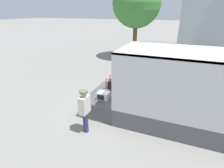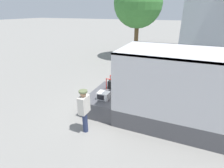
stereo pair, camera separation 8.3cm
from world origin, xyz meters
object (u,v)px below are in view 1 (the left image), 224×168
Objects in this scene: portable_generator at (115,84)px; worker_person at (85,108)px; box_truck at (216,107)px; microwave at (104,96)px; street_tree at (137,3)px.

worker_person reaches higher than portable_generator.
box_truck is 4.10m from microwave.
box_truck reaches higher than portable_generator.
box_truck is at bearing 24.21° from worker_person.
street_tree is (-5.42, 9.07, 3.65)m from box_truck.
portable_generator is 2.49m from worker_person.
microwave is at bearing -93.00° from portable_generator.
street_tree is at bearing 99.49° from portable_generator.
portable_generator is 0.45× the size of worker_person.
box_truck is at bearing -8.58° from portable_generator.
box_truck is 12.30× the size of microwave.
portable_generator is at bearing 87.00° from microwave.
box_truck reaches higher than worker_person.
microwave is at bearing 85.09° from worker_person.
worker_person is at bearing -83.53° from street_tree.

